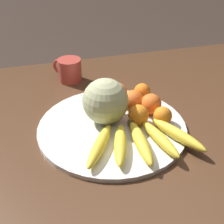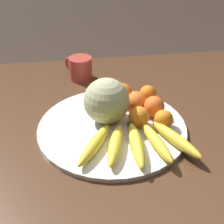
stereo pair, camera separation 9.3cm
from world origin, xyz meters
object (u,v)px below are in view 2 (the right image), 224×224
Objects in this scene: banana_bunch at (136,143)px; orange_mid_center at (122,94)px; orange_front_right at (154,107)px; orange_back_left at (137,102)px; kitchen_table at (99,149)px; orange_side_extra at (164,119)px; ceramic_mug at (80,68)px; fruit_bowl at (112,127)px; orange_top_small at (148,94)px; produce_tag at (116,115)px; orange_back_right at (101,95)px; melon at (107,101)px; orange_front_left at (139,117)px.

orange_mid_center is at bearing -177.89° from banana_bunch.
orange_back_left reaches higher than orange_front_right.
kitchen_table is 0.24m from orange_side_extra.
ceramic_mug is (-0.03, 0.35, 0.13)m from kitchen_table.
orange_top_small is (0.14, 0.13, 0.04)m from fruit_bowl.
orange_top_small and orange_side_extra have the same top height.
ceramic_mug is at bearing 119.86° from orange_side_extra.
orange_front_right is 0.39m from ceramic_mug.
banana_bunch is at bearing -91.14° from orange_mid_center.
orange_side_extra reaches higher than banana_bunch.
banana_bunch is at bearing -128.64° from produce_tag.
orange_front_right is 0.93× the size of produce_tag.
orange_mid_center reaches higher than orange_back_right.
orange_back_left is at bearing 20.65° from melon.
melon reaches higher than orange_side_extra.
fruit_bowl is at bearing -112.63° from orange_mid_center.
orange_mid_center reaches higher than kitchen_table.
melon is 0.41× the size of banana_bunch.
orange_side_extra is (0.07, -0.02, -0.00)m from orange_front_left.
orange_mid_center is 0.99× the size of produce_tag.
ceramic_mug is (-0.15, 0.37, -0.00)m from orange_front_left.
orange_front_right is (0.09, 0.15, 0.02)m from banana_bunch.
fruit_bowl reaches higher than kitchen_table.
orange_side_extra is (0.10, -0.16, -0.01)m from orange_mid_center.
orange_back_right is (-0.02, 0.13, 0.04)m from fruit_bowl.
banana_bunch is at bearing -107.26° from orange_front_left.
melon reaches higher than ceramic_mug.
orange_back_left is 0.34m from ceramic_mug.
orange_back_right is at bearing 177.67° from orange_top_small.
orange_mid_center is 0.07m from orange_back_left.
banana_bunch is 0.26m from orange_back_right.
ceramic_mug is (-0.23, 0.39, 0.00)m from orange_side_extra.
melon reaches higher than orange_back_right.
orange_side_extra is (0.15, -0.03, 0.04)m from fruit_bowl.
orange_front_right is at bearing 151.87° from banana_bunch.
banana_bunch is 0.17m from produce_tag.
melon reaches higher than produce_tag.
orange_side_extra is 0.45m from ceramic_mug.
orange_side_extra is at bearing -20.67° from melon.
orange_front_left is 0.59× the size of ceramic_mug.
kitchen_table is at bearing -100.07° from orange_back_right.
fruit_bowl is 6.80× the size of orange_front_right.
produce_tag is (0.04, -0.08, -0.03)m from orange_back_right.
orange_back_right is at bearing 176.14° from orange_mid_center.
orange_back_right is at bearing 136.27° from orange_side_extra.
kitchen_table is at bearing -128.49° from orange_mid_center.
ceramic_mug is (-0.13, 0.23, -0.01)m from orange_mid_center.
orange_mid_center reaches higher than orange_top_small.
orange_front_right is at bearing 7.96° from kitchen_table.
orange_side_extra is at bearing -43.73° from orange_back_right.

